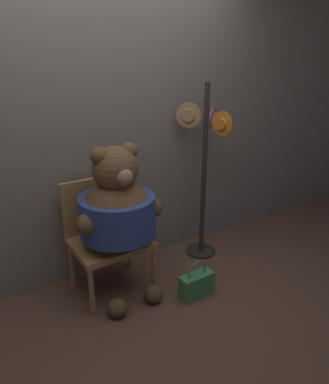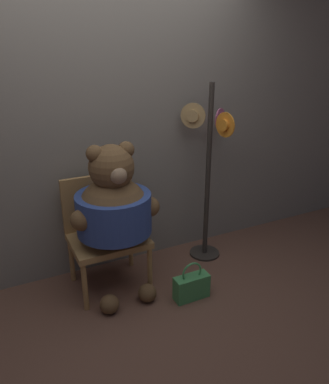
% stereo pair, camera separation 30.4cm
% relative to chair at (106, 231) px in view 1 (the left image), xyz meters
% --- Properties ---
extents(ground_plane, '(14.00, 14.00, 0.00)m').
position_rel_chair_xyz_m(ground_plane, '(0.13, -0.47, -0.49)').
color(ground_plane, brown).
extents(wall_back, '(8.00, 0.10, 2.77)m').
position_rel_chair_xyz_m(wall_back, '(0.13, 0.30, 0.90)').
color(wall_back, gray).
rests_on(wall_back, ground_plane).
extents(chair, '(0.58, 0.48, 0.90)m').
position_rel_chair_xyz_m(chair, '(0.00, 0.00, 0.00)').
color(chair, '#B2844C').
rests_on(chair, ground_plane).
extents(teddy_bear, '(0.68, 0.60, 1.22)m').
position_rel_chair_xyz_m(teddy_bear, '(0.04, -0.16, 0.23)').
color(teddy_bear, brown).
rests_on(teddy_bear, ground_plane).
extents(hat_display_rack, '(0.43, 0.45, 1.58)m').
position_rel_chair_xyz_m(hat_display_rack, '(0.96, -0.00, 0.33)').
color(hat_display_rack, '#332D28').
rests_on(hat_display_rack, ground_plane).
extents(handbag_on_ground, '(0.28, 0.11, 0.32)m').
position_rel_chair_xyz_m(handbag_on_ground, '(0.51, -0.52, -0.38)').
color(handbag_on_ground, '#479E56').
rests_on(handbag_on_ground, ground_plane).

